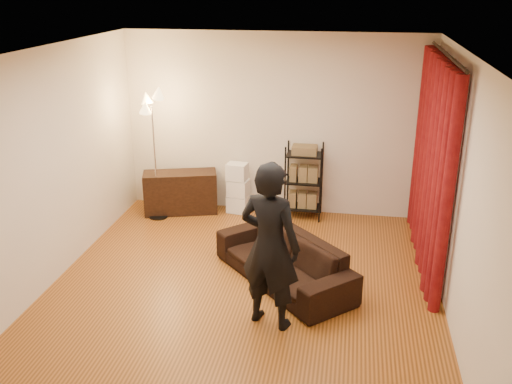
% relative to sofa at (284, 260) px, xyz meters
% --- Properties ---
extents(floor, '(5.00, 5.00, 0.00)m').
position_rel_sofa_xyz_m(floor, '(-0.44, -0.28, -0.28)').
color(floor, '#9C581F').
rests_on(floor, ground).
extents(ceiling, '(5.00, 5.00, 0.00)m').
position_rel_sofa_xyz_m(ceiling, '(-0.44, -0.28, 2.42)').
color(ceiling, white).
rests_on(ceiling, ground).
extents(wall_back, '(5.00, 0.00, 5.00)m').
position_rel_sofa_xyz_m(wall_back, '(-0.44, 2.22, 1.07)').
color(wall_back, beige).
rests_on(wall_back, ground).
extents(wall_front, '(5.00, 0.00, 5.00)m').
position_rel_sofa_xyz_m(wall_front, '(-0.44, -2.78, 1.07)').
color(wall_front, beige).
rests_on(wall_front, ground).
extents(wall_left, '(0.00, 5.00, 5.00)m').
position_rel_sofa_xyz_m(wall_left, '(-2.69, -0.28, 1.07)').
color(wall_left, beige).
rests_on(wall_left, ground).
extents(wall_right, '(0.00, 5.00, 5.00)m').
position_rel_sofa_xyz_m(wall_right, '(1.81, -0.28, 1.07)').
color(wall_right, beige).
rests_on(wall_right, ground).
extents(curtain_rod, '(0.04, 2.65, 0.04)m').
position_rel_sofa_xyz_m(curtain_rod, '(1.71, 0.85, 2.30)').
color(curtain_rod, black).
rests_on(curtain_rod, wall_right).
extents(curtain, '(0.22, 2.65, 2.55)m').
position_rel_sofa_xyz_m(curtain, '(1.69, 0.85, 1.00)').
color(curtain, maroon).
rests_on(curtain, ground).
extents(sofa, '(1.85, 1.90, 0.56)m').
position_rel_sofa_xyz_m(sofa, '(0.00, 0.00, 0.00)').
color(sofa, black).
rests_on(sofa, ground).
extents(person, '(0.75, 0.60, 1.77)m').
position_rel_sofa_xyz_m(person, '(-0.04, -0.90, 0.60)').
color(person, black).
rests_on(person, ground).
extents(media_cabinet, '(1.17, 0.71, 0.64)m').
position_rel_sofa_xyz_m(media_cabinet, '(-1.83, 1.87, 0.04)').
color(media_cabinet, black).
rests_on(media_cabinet, ground).
extents(storage_boxes, '(0.34, 0.29, 0.78)m').
position_rel_sofa_xyz_m(storage_boxes, '(-0.96, 2.01, 0.11)').
color(storage_boxes, white).
rests_on(storage_boxes, ground).
extents(wire_shelf, '(0.61, 0.52, 1.13)m').
position_rel_sofa_xyz_m(wire_shelf, '(0.04, 2.00, 0.29)').
color(wire_shelf, black).
rests_on(wire_shelf, ground).
extents(floor_lamp, '(0.41, 0.41, 1.90)m').
position_rel_sofa_xyz_m(floor_lamp, '(-2.11, 1.60, 0.67)').
color(floor_lamp, silver).
rests_on(floor_lamp, ground).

